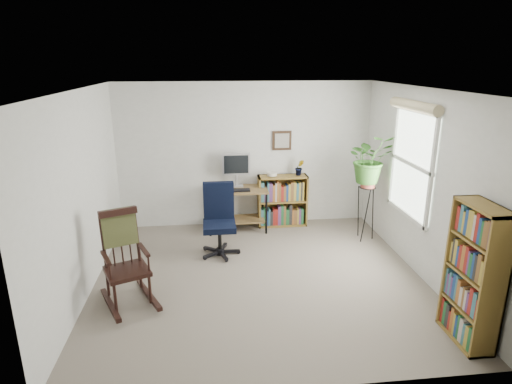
{
  "coord_description": "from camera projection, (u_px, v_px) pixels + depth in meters",
  "views": [
    {
      "loc": [
        -0.61,
        -4.96,
        2.72
      ],
      "look_at": [
        0.0,
        0.4,
        1.05
      ],
      "focal_mm": 30.0,
      "sensor_mm": 36.0,
      "label": 1
    }
  ],
  "objects": [
    {
      "name": "floor",
      "position": [
        259.0,
        278.0,
        5.58
      ],
      "size": [
        4.2,
        4.0,
        0.0
      ],
      "primitive_type": "cube",
      "color": "gray",
      "rests_on": "ground"
    },
    {
      "name": "ceiling",
      "position": [
        260.0,
        89.0,
        4.87
      ],
      "size": [
        4.2,
        4.0,
        0.0
      ],
      "primitive_type": "cube",
      "color": "silver",
      "rests_on": "ground"
    },
    {
      "name": "wall_back",
      "position": [
        245.0,
        155.0,
        7.12
      ],
      "size": [
        4.2,
        0.0,
        2.4
      ],
      "primitive_type": "cube",
      "color": "silver",
      "rests_on": "ground"
    },
    {
      "name": "wall_front",
      "position": [
        291.0,
        264.0,
        3.33
      ],
      "size": [
        4.2,
        0.0,
        2.4
      ],
      "primitive_type": "cube",
      "color": "silver",
      "rests_on": "ground"
    },
    {
      "name": "wall_left",
      "position": [
        82.0,
        196.0,
        5.0
      ],
      "size": [
        0.0,
        4.0,
        2.4
      ],
      "primitive_type": "cube",
      "color": "silver",
      "rests_on": "ground"
    },
    {
      "name": "wall_right",
      "position": [
        423.0,
        185.0,
        5.45
      ],
      "size": [
        0.0,
        4.0,
        2.4
      ],
      "primitive_type": "cube",
      "color": "silver",
      "rests_on": "ground"
    },
    {
      "name": "window",
      "position": [
        411.0,
        164.0,
        5.67
      ],
      "size": [
        0.12,
        1.2,
        1.5
      ],
      "primitive_type": null,
      "color": "silver",
      "rests_on": "wall_right"
    },
    {
      "name": "desk",
      "position": [
        237.0,
        209.0,
        7.07
      ],
      "size": [
        0.99,
        0.54,
        0.71
      ],
      "primitive_type": null,
      "color": "brown",
      "rests_on": "floor"
    },
    {
      "name": "monitor",
      "position": [
        236.0,
        170.0,
        7.02
      ],
      "size": [
        0.46,
        0.16,
        0.56
      ],
      "primitive_type": null,
      "color": "#B9B8BD",
      "rests_on": "desk"
    },
    {
      "name": "keyboard",
      "position": [
        238.0,
        190.0,
        6.85
      ],
      "size": [
        0.4,
        0.15,
        0.02
      ],
      "primitive_type": "cube",
      "color": "black",
      "rests_on": "desk"
    },
    {
      "name": "office_chair",
      "position": [
        219.0,
        221.0,
        6.09
      ],
      "size": [
        0.59,
        0.59,
        1.06
      ],
      "primitive_type": null,
      "rotation": [
        0.0,
        0.0,
        -0.02
      ],
      "color": "black",
      "rests_on": "floor"
    },
    {
      "name": "rocking_chair",
      "position": [
        126.0,
        259.0,
        4.85
      ],
      "size": [
        0.91,
        1.12,
        1.12
      ],
      "primitive_type": null,
      "rotation": [
        0.0,
        0.0,
        0.4
      ],
      "color": "black",
      "rests_on": "floor"
    },
    {
      "name": "low_bookshelf",
      "position": [
        282.0,
        201.0,
        7.24
      ],
      "size": [
        0.83,
        0.28,
        0.87
      ],
      "primitive_type": null,
      "color": "olive",
      "rests_on": "floor"
    },
    {
      "name": "tall_bookshelf",
      "position": [
        474.0,
        275.0,
        4.15
      ],
      "size": [
        0.27,
        0.63,
        1.44
      ],
      "primitive_type": null,
      "color": "olive",
      "rests_on": "floor"
    },
    {
      "name": "plant_stand",
      "position": [
        366.0,
        209.0,
        6.65
      ],
      "size": [
        0.36,
        0.36,
        1.0
      ],
      "primitive_type": null,
      "rotation": [
        0.0,
        0.0,
        -0.35
      ],
      "color": "black",
      "rests_on": "floor"
    },
    {
      "name": "spider_plant",
      "position": [
        372.0,
        135.0,
        6.31
      ],
      "size": [
        1.69,
        1.88,
        1.46
      ],
      "primitive_type": "imported",
      "color": "#346A25",
      "rests_on": "plant_stand"
    },
    {
      "name": "potted_plant_small",
      "position": [
        299.0,
        172.0,
        7.14
      ],
      "size": [
        0.13,
        0.24,
        0.11
      ],
      "primitive_type": "imported",
      "color": "#346A25",
      "rests_on": "low_bookshelf"
    },
    {
      "name": "framed_picture",
      "position": [
        282.0,
        141.0,
        7.09
      ],
      "size": [
        0.32,
        0.04,
        0.32
      ],
      "primitive_type": null,
      "color": "black",
      "rests_on": "wall_back"
    }
  ]
}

